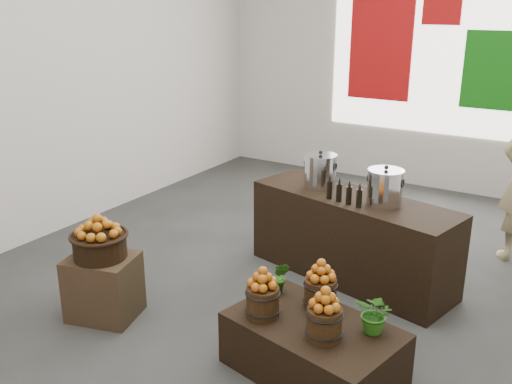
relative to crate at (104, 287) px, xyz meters
The scene contains 22 objects.
ground 1.88m from the crate, 53.02° to the left, with size 7.00×7.00×0.00m, color #3D3D3A.
back_wall 5.40m from the crate, 77.33° to the left, with size 6.00×0.04×4.00m, color beige.
back_opening 5.45m from the crate, 74.03° to the left, with size 3.20×0.02×2.40m, color white.
deco_red_left 5.25m from the crate, 84.00° to the left, with size 0.90×0.04×1.40m, color #B40D0E.
deco_green_right 5.54m from the crate, 67.82° to the left, with size 0.70×0.04×1.00m, color #126710.
deco_red_upper 5.59m from the crate, 75.08° to the left, with size 0.50×0.04×0.50m, color #B40D0E.
crate is the anchor object (origin of this frame).
wicker_basket 0.37m from the crate, ahead, with size 0.44×0.44×0.20m, color black.
apples_in_basket 0.56m from the crate, ahead, with size 0.34×0.34×0.18m, color #8C0804, non-canonical shape.
display_table 1.87m from the crate, ahead, with size 1.19×0.73×0.41m, color black.
apple_bucket_front_left 1.52m from the crate, ahead, with size 0.24×0.24×0.22m, color #3B2310.
apples_in_bucket_front_left 1.56m from the crate, ahead, with size 0.18×0.18×0.16m, color #8C0804, non-canonical shape.
apple_bucket_front_right 2.01m from the crate, ahead, with size 0.24×0.24×0.22m, color #3B2310.
apples_in_bucket_front_right 2.04m from the crate, ahead, with size 0.18×0.18×0.16m, color #8C0804, non-canonical shape.
apple_bucket_rear 1.86m from the crate, 13.81° to the left, with size 0.24×0.24×0.22m, color #3B2310.
apples_in_bucket_rear 1.90m from the crate, 13.81° to the left, with size 0.18×0.18×0.16m, color #8C0804, non-canonical shape.
herb_garnish_right 2.30m from the crate, ahead, with size 0.26×0.23×0.29m, color #246014.
herb_garnish_left 1.53m from the crate, 17.61° to the left, with size 0.15×0.12×0.27m, color #246014.
counter 2.32m from the crate, 49.71° to the left, with size 2.01×0.64×0.82m, color black.
stock_pot_left 2.27m from the crate, 59.50° to the left, with size 0.31×0.31×0.31m, color silver.
stock_pot_center 2.57m from the crate, 43.09° to the left, with size 0.31×0.31×0.31m, color silver.
oil_cruets 2.24m from the crate, 47.27° to the left, with size 0.29×0.05×0.23m, color black, non-canonical shape.
Camera 1 is at (2.22, -4.47, 2.56)m, focal length 40.00 mm.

